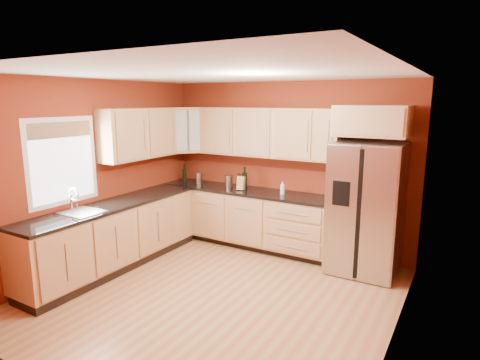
% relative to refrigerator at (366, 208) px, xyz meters
% --- Properties ---
extents(floor, '(4.00, 4.00, 0.00)m').
position_rel_refrigerator_xyz_m(floor, '(-1.35, -1.62, -0.89)').
color(floor, '#A4613F').
rests_on(floor, ground).
extents(ceiling, '(4.00, 4.00, 0.00)m').
position_rel_refrigerator_xyz_m(ceiling, '(-1.35, -1.62, 1.71)').
color(ceiling, silver).
rests_on(ceiling, wall_back).
extents(wall_back, '(4.00, 0.04, 2.60)m').
position_rel_refrigerator_xyz_m(wall_back, '(-1.35, 0.38, 0.41)').
color(wall_back, maroon).
rests_on(wall_back, floor).
extents(wall_front, '(4.00, 0.04, 2.60)m').
position_rel_refrigerator_xyz_m(wall_front, '(-1.35, -3.62, 0.41)').
color(wall_front, maroon).
rests_on(wall_front, floor).
extents(wall_left, '(0.04, 4.00, 2.60)m').
position_rel_refrigerator_xyz_m(wall_left, '(-3.35, -1.62, 0.41)').
color(wall_left, maroon).
rests_on(wall_left, floor).
extents(wall_right, '(0.04, 4.00, 2.60)m').
position_rel_refrigerator_xyz_m(wall_right, '(0.65, -1.62, 0.41)').
color(wall_right, maroon).
rests_on(wall_right, floor).
extents(base_cabinets_back, '(2.90, 0.60, 0.88)m').
position_rel_refrigerator_xyz_m(base_cabinets_back, '(-1.90, 0.07, -0.45)').
color(base_cabinets_back, tan).
rests_on(base_cabinets_back, floor).
extents(base_cabinets_left, '(0.60, 2.80, 0.88)m').
position_rel_refrigerator_xyz_m(base_cabinets_left, '(-3.05, -1.62, -0.45)').
color(base_cabinets_left, tan).
rests_on(base_cabinets_left, floor).
extents(countertop_back, '(2.90, 0.62, 0.04)m').
position_rel_refrigerator_xyz_m(countertop_back, '(-1.90, 0.06, 0.01)').
color(countertop_back, black).
rests_on(countertop_back, base_cabinets_back).
extents(countertop_left, '(0.62, 2.80, 0.04)m').
position_rel_refrigerator_xyz_m(countertop_left, '(-3.04, -1.62, 0.01)').
color(countertop_left, black).
rests_on(countertop_left, base_cabinets_left).
extents(upper_cabinets_back, '(2.30, 0.33, 0.75)m').
position_rel_refrigerator_xyz_m(upper_cabinets_back, '(-1.60, 0.21, 0.94)').
color(upper_cabinets_back, tan).
rests_on(upper_cabinets_back, wall_back).
extents(upper_cabinets_left, '(0.33, 1.35, 0.75)m').
position_rel_refrigerator_xyz_m(upper_cabinets_left, '(-3.19, -0.90, 0.94)').
color(upper_cabinets_left, tan).
rests_on(upper_cabinets_left, wall_left).
extents(corner_upper_cabinet, '(0.67, 0.67, 0.75)m').
position_rel_refrigerator_xyz_m(corner_upper_cabinet, '(-3.02, 0.04, 0.94)').
color(corner_upper_cabinet, tan).
rests_on(corner_upper_cabinet, wall_back).
extents(over_fridge_cabinet, '(0.92, 0.60, 0.40)m').
position_rel_refrigerator_xyz_m(over_fridge_cabinet, '(0.00, 0.07, 1.16)').
color(over_fridge_cabinet, tan).
rests_on(over_fridge_cabinet, wall_back).
extents(refrigerator, '(0.90, 0.75, 1.78)m').
position_rel_refrigerator_xyz_m(refrigerator, '(0.00, 0.00, 0.00)').
color(refrigerator, '#A8A8AD').
rests_on(refrigerator, floor).
extents(window, '(0.03, 0.90, 1.00)m').
position_rel_refrigerator_xyz_m(window, '(-3.33, -2.12, 0.66)').
color(window, white).
rests_on(window, wall_left).
extents(sink_faucet, '(0.50, 0.42, 0.30)m').
position_rel_refrigerator_xyz_m(sink_faucet, '(-3.04, -2.12, 0.18)').
color(sink_faucet, silver).
rests_on(sink_faucet, countertop_left).
extents(canister_left, '(0.12, 0.12, 0.18)m').
position_rel_refrigerator_xyz_m(canister_left, '(-2.82, 0.10, 0.12)').
color(canister_left, '#A8A8AD').
rests_on(canister_left, countertop_back).
extents(canister_right, '(0.12, 0.12, 0.20)m').
position_rel_refrigerator_xyz_m(canister_right, '(-2.21, 0.08, 0.13)').
color(canister_right, '#A8A8AD').
rests_on(canister_right, countertop_back).
extents(wine_bottle_a, '(0.07, 0.07, 0.32)m').
position_rel_refrigerator_xyz_m(wine_bottle_a, '(-3.10, 0.05, 0.19)').
color(wine_bottle_a, black).
rests_on(wine_bottle_a, countertop_back).
extents(wine_bottle_b, '(0.08, 0.08, 0.36)m').
position_rel_refrigerator_xyz_m(wine_bottle_b, '(-1.94, 0.12, 0.21)').
color(wine_bottle_b, black).
rests_on(wine_bottle_b, countertop_back).
extents(knife_block, '(0.12, 0.11, 0.22)m').
position_rel_refrigerator_xyz_m(knife_block, '(-1.95, 0.02, 0.14)').
color(knife_block, '#A88452').
rests_on(knife_block, countertop_back).
extents(soap_dispenser, '(0.07, 0.07, 0.19)m').
position_rel_refrigerator_xyz_m(soap_dispenser, '(-1.25, 0.06, 0.13)').
color(soap_dispenser, white).
rests_on(soap_dispenser, countertop_back).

